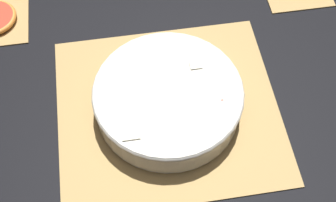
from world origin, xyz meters
TOP-DOWN VIEW (x-y plane):
  - ground_plane at (0.00, 0.00)m, footprint 6.00×6.00m
  - bamboo_mat_center at (0.00, 0.00)m, footprint 0.41×0.38m
  - fruit_salad_bowl at (-0.00, -0.00)m, footprint 0.27×0.27m

SIDE VIEW (x-z plane):
  - ground_plane at x=0.00m, z-range 0.00..0.00m
  - bamboo_mat_center at x=0.00m, z-range 0.00..0.01m
  - fruit_salad_bowl at x=0.00m, z-range 0.01..0.07m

